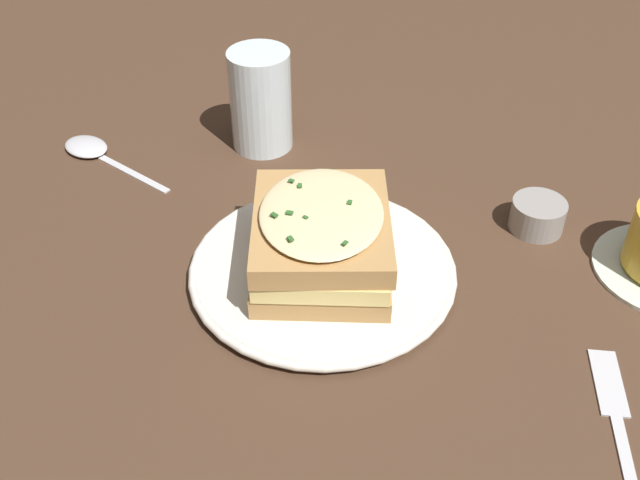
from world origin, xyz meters
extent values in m
plane|color=#473021|center=(0.00, 0.00, 0.00)|extent=(2.40, 2.40, 0.00)
cylinder|color=silver|center=(0.00, -0.01, 0.01)|extent=(0.23, 0.23, 0.01)
torus|color=silver|center=(0.00, -0.01, 0.01)|extent=(0.24, 0.24, 0.01)
cube|color=#B2844C|center=(0.00, -0.01, 0.02)|extent=(0.18, 0.19, 0.02)
cube|color=#EAD17A|center=(0.00, -0.01, 0.04)|extent=(0.18, 0.18, 0.02)
cube|color=#B2844C|center=(0.00, -0.01, 0.06)|extent=(0.18, 0.19, 0.02)
ellipsoid|color=beige|center=(0.00, -0.01, 0.08)|extent=(0.17, 0.17, 0.01)
cube|color=#2D6028|center=(-0.01, -0.03, 0.08)|extent=(0.01, 0.01, 0.00)
cube|color=#2D6028|center=(0.01, 0.01, 0.08)|extent=(0.01, 0.01, 0.00)
cube|color=#2D6028|center=(-0.02, -0.05, 0.08)|extent=(0.01, 0.00, 0.00)
cube|color=#2D6028|center=(0.05, -0.03, 0.08)|extent=(0.00, 0.01, 0.00)
cube|color=#2D6028|center=(0.00, -0.03, 0.08)|extent=(0.00, 0.00, 0.00)
cube|color=#2D6028|center=(-0.04, 0.00, 0.08)|extent=(0.01, 0.01, 0.00)
cube|color=#2D6028|center=(0.01, -0.06, 0.08)|extent=(0.01, 0.01, 0.00)
cube|color=#2D6028|center=(-0.05, 0.00, 0.08)|extent=(0.01, 0.00, 0.00)
cylinder|color=silver|center=(-0.21, 0.11, 0.06)|extent=(0.07, 0.07, 0.11)
cube|color=silver|center=(0.30, -0.01, 0.00)|extent=(0.07, 0.09, 0.00)
cube|color=silver|center=(0.25, 0.06, 0.00)|extent=(0.06, 0.07, 0.00)
cube|color=#333335|center=(0.24, 0.06, 0.00)|extent=(0.03, 0.03, 0.00)
cube|color=#333335|center=(0.24, 0.07, 0.00)|extent=(0.03, 0.03, 0.00)
cube|color=#333335|center=(0.25, 0.07, 0.00)|extent=(0.03, 0.03, 0.00)
cube|color=silver|center=(-0.26, -0.03, 0.00)|extent=(0.11, 0.02, 0.00)
ellipsoid|color=silver|center=(-0.34, -0.04, 0.01)|extent=(0.06, 0.05, 0.01)
cylinder|color=gray|center=(0.10, 0.19, 0.02)|extent=(0.05, 0.05, 0.03)
camera|label=1|loc=(0.35, -0.37, 0.47)|focal=42.00mm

